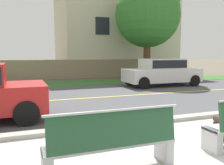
{
  "coord_description": "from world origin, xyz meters",
  "views": [
    {
      "loc": [
        -2.72,
        -3.1,
        1.78
      ],
      "look_at": [
        -0.29,
        3.29,
        1.0
      ],
      "focal_mm": 39.49,
      "sensor_mm": 36.0,
      "label": 1
    }
  ],
  "objects": [
    {
      "name": "sidewalk_pavement",
      "position": [
        0.0,
        0.4,
        0.01
      ],
      "size": [
        44.0,
        3.6,
        0.01
      ],
      "primitive_type": "cube",
      "color": "#B7B2A8",
      "rests_on": "ground_plane"
    },
    {
      "name": "house_across_street",
      "position": [
        5.54,
        18.1,
        3.91
      ],
      "size": [
        10.62,
        6.91,
        7.73
      ],
      "color": "beige",
      "rests_on": "ground_plane"
    },
    {
      "name": "bench_left",
      "position": [
        -1.46,
        0.22,
        0.46
      ],
      "size": [
        2.04,
        0.48,
        1.01
      ],
      "color": "silver",
      "rests_on": "ground_plane"
    },
    {
      "name": "road_centre_line",
      "position": [
        0.0,
        6.5,
        0.01
      ],
      "size": [
        48.0,
        0.14,
        0.01
      ],
      "primitive_type": "cube",
      "color": "#E0CC4C",
      "rests_on": "ground_plane"
    },
    {
      "name": "car_white_far",
      "position": [
        4.86,
        8.9,
        0.85
      ],
      "size": [
        4.3,
        1.86,
        1.54
      ],
      "color": "silver",
      "rests_on": "ground_plane"
    },
    {
      "name": "shade_tree_centre",
      "position": [
        5.95,
        12.33,
        4.85
      ],
      "size": [
        4.52,
        4.52,
        7.46
      ],
      "color": "brown",
      "rests_on": "ground_plane"
    },
    {
      "name": "far_verge_grass",
      "position": [
        0.0,
        11.91,
        0.01
      ],
      "size": [
        48.0,
        2.8,
        0.02
      ],
      "primitive_type": "cube",
      "color": "#38702D",
      "rests_on": "ground_plane"
    },
    {
      "name": "curb_edge",
      "position": [
        0.0,
        2.35,
        0.06
      ],
      "size": [
        44.0,
        0.3,
        0.11
      ],
      "primitive_type": "cube",
      "color": "#ADA89E",
      "rests_on": "ground_plane"
    },
    {
      "name": "street_asphalt",
      "position": [
        0.0,
        6.5,
        0.0
      ],
      "size": [
        52.0,
        8.0,
        0.01
      ],
      "primitive_type": "cube",
      "color": "#515156",
      "rests_on": "ground_plane"
    },
    {
      "name": "ground_plane",
      "position": [
        0.0,
        8.0,
        0.0
      ],
      "size": [
        140.0,
        140.0,
        0.0
      ],
      "primitive_type": "plane",
      "color": "#665B4C"
    },
    {
      "name": "garden_wall",
      "position": [
        0.69,
        14.9,
        0.7
      ],
      "size": [
        13.0,
        0.36,
        1.4
      ],
      "primitive_type": "cube",
      "color": "gray",
      "rests_on": "ground_plane"
    }
  ]
}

